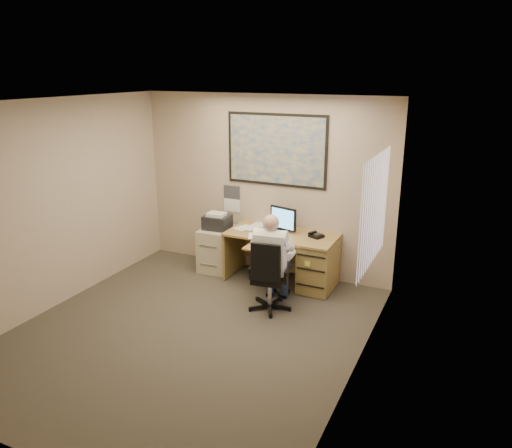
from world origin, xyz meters
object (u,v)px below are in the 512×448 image
at_px(office_chair, 268,290).
at_px(filing_cabinet, 218,245).
at_px(desk, 303,257).
at_px(person, 271,262).

bearing_deg(office_chair, filing_cabinet, 135.76).
bearing_deg(desk, office_chair, -98.75).
distance_m(desk, filing_cabinet, 1.42).
xyz_separation_m(desk, person, (-0.14, -0.86, 0.20)).
distance_m(filing_cabinet, office_chair, 1.59).
relative_size(desk, person, 1.25).
xyz_separation_m(filing_cabinet, person, (1.28, -0.88, 0.24)).
height_order(filing_cabinet, person, person).
xyz_separation_m(office_chair, person, (0.01, 0.08, 0.36)).
xyz_separation_m(desk, office_chair, (-0.14, -0.94, -0.15)).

